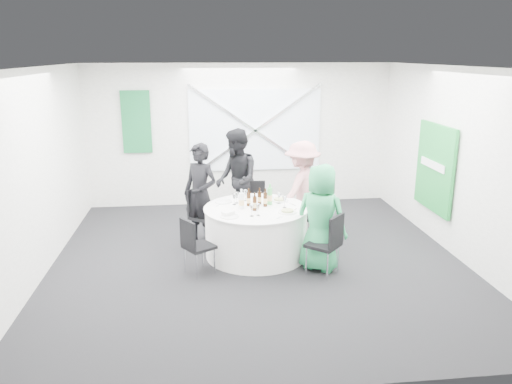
{
  "coord_description": "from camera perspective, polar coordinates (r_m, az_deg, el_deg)",
  "views": [
    {
      "loc": [
        -0.81,
        -6.84,
        2.98
      ],
      "look_at": [
        0.0,
        0.2,
        1.0
      ],
      "focal_mm": 35.0,
      "sensor_mm": 36.0,
      "label": 1
    }
  ],
  "objects": [
    {
      "name": "green_banner",
      "position": [
        9.94,
        -13.51,
        7.79
      ],
      "size": [
        0.55,
        0.04,
        1.2
      ],
      "primitive_type": "cube",
      "color": "#136235",
      "rests_on": "wall_back"
    },
    {
      "name": "wine_glass_e",
      "position": [
        7.4,
        3.29,
        -0.85
      ],
      "size": [
        0.07,
        0.07,
        0.17
      ],
      "color": "white",
      "rests_on": "banquet_table"
    },
    {
      "name": "napkin",
      "position": [
        7.06,
        -3.21,
        -2.42
      ],
      "size": [
        0.2,
        0.19,
        0.05
      ],
      "primitive_type": "cube",
      "rotation": [
        0.0,
        0.0,
        0.65
      ],
      "color": "silver",
      "rests_on": "plate_front_left"
    },
    {
      "name": "knife_b",
      "position": [
        7.91,
        -2.0,
        -0.67
      ],
      "size": [
        0.15,
        0.03,
        0.01
      ],
      "primitive_type": "cube",
      "rotation": [
        0.0,
        0.0,
        1.66
      ],
      "color": "silver",
      "rests_on": "banquet_table"
    },
    {
      "name": "chair_front_right",
      "position": [
        6.9,
        8.29,
        -5.46
      ],
      "size": [
        0.57,
        0.57,
        0.89
      ],
      "rotation": [
        0.0,
        0.0,
        3.97
      ],
      "color": "black",
      "rests_on": "floor"
    },
    {
      "name": "banquet_table",
      "position": [
        7.55,
        0.0,
        -4.54
      ],
      "size": [
        1.56,
        1.56,
        0.76
      ],
      "color": "silver",
      "rests_on": "floor"
    },
    {
      "name": "wall_back",
      "position": [
        10.0,
        -1.85,
        6.51
      ],
      "size": [
        6.0,
        0.0,
        6.0
      ],
      "primitive_type": "plane",
      "rotation": [
        1.57,
        0.0,
        0.0
      ],
      "color": "silver",
      "rests_on": "floor"
    },
    {
      "name": "wine_glass_a",
      "position": [
        7.54,
        -2.51,
        -0.53
      ],
      "size": [
        0.07,
        0.07,
        0.17
      ],
      "color": "white",
      "rests_on": "banquet_table"
    },
    {
      "name": "ceiling",
      "position": [
        6.89,
        0.2,
        14.12
      ],
      "size": [
        6.0,
        6.0,
        0.0
      ],
      "primitive_type": "plane",
      "rotation": [
        3.14,
        0.0,
        0.0
      ],
      "color": "silver",
      "rests_on": "wall_back"
    },
    {
      "name": "window_brace_b",
      "position": [
        9.93,
        -0.08,
        7.04
      ],
      "size": [
        2.63,
        0.05,
        1.84
      ],
      "primitive_type": "cube",
      "rotation": [
        0.0,
        -0.97,
        0.0
      ],
      "color": "silver",
      "rests_on": "window_panel"
    },
    {
      "name": "green_water_bottle",
      "position": [
        7.54,
        1.59,
        -0.5
      ],
      "size": [
        0.08,
        0.08,
        0.32
      ],
      "color": "#45B553",
      "rests_on": "banquet_table"
    },
    {
      "name": "knife_a",
      "position": [
        7.33,
        4.4,
        -2.05
      ],
      "size": [
        0.1,
        0.13,
        0.01
      ],
      "primitive_type": "cube",
      "rotation": [
        0.0,
        0.0,
        -0.63
      ],
      "color": "silver",
      "rests_on": "banquet_table"
    },
    {
      "name": "chair_back_right",
      "position": [
        8.24,
        6.42,
        -2.03
      ],
      "size": [
        0.54,
        0.53,
        0.85
      ],
      "rotation": [
        0.0,
        0.0,
        -1.02
      ],
      "color": "black",
      "rests_on": "floor"
    },
    {
      "name": "fork_d",
      "position": [
        7.58,
        4.22,
        -1.44
      ],
      "size": [
        0.08,
        0.14,
        0.01
      ],
      "primitive_type": "cube",
      "rotation": [
        0.0,
        0.0,
        0.43
      ],
      "color": "silver",
      "rests_on": "banquet_table"
    },
    {
      "name": "plate_back_left",
      "position": [
        7.7,
        -3.74,
        -1.11
      ],
      "size": [
        0.26,
        0.26,
        0.01
      ],
      "color": "white",
      "rests_on": "banquet_table"
    },
    {
      "name": "person_man_back",
      "position": [
        8.53,
        -2.24,
        1.36
      ],
      "size": [
        0.6,
        0.92,
        1.76
      ],
      "primitive_type": "imported",
      "rotation": [
        0.0,
        0.0,
        -1.41
      ],
      "color": "black",
      "rests_on": "floor"
    },
    {
      "name": "clear_water_bottle",
      "position": [
        7.35,
        -1.67,
        -1.03
      ],
      "size": [
        0.08,
        0.08,
        0.3
      ],
      "color": "white",
      "rests_on": "banquet_table"
    },
    {
      "name": "knife_d",
      "position": [
        7.9,
        2.17,
        -0.7
      ],
      "size": [
        0.1,
        0.13,
        0.01
      ],
      "primitive_type": "cube",
      "rotation": [
        0.0,
        0.0,
        0.61
      ],
      "color": "silver",
      "rests_on": "banquet_table"
    },
    {
      "name": "plate_front_right",
      "position": [
        7.21,
        3.6,
        -2.22
      ],
      "size": [
        0.27,
        0.27,
        0.04
      ],
      "color": "white",
      "rests_on": "banquet_table"
    },
    {
      "name": "beer_bottle_b",
      "position": [
        7.56,
        0.4,
        -0.68
      ],
      "size": [
        0.06,
        0.06,
        0.26
      ],
      "color": "#381C0A",
      "rests_on": "banquet_table"
    },
    {
      "name": "chair_back",
      "position": [
        8.48,
        -0.22,
        -1.29
      ],
      "size": [
        0.43,
        0.44,
        0.88
      ],
      "rotation": [
        0.0,
        0.0,
        -0.08
      ],
      "color": "black",
      "rests_on": "floor"
    },
    {
      "name": "wine_glass_f",
      "position": [
        7.61,
        -2.23,
        -0.37
      ],
      "size": [
        0.07,
        0.07,
        0.17
      ],
      "color": "white",
      "rests_on": "banquet_table"
    },
    {
      "name": "plate_back",
      "position": [
        7.98,
        -1.22,
        -0.48
      ],
      "size": [
        0.26,
        0.26,
        0.01
      ],
      "color": "white",
      "rests_on": "banquet_table"
    },
    {
      "name": "chair_front_left",
      "position": [
        6.91,
        -7.04,
        -5.77
      ],
      "size": [
        0.51,
        0.51,
        0.82
      ],
      "rotation": [
        0.0,
        0.0,
        2.15
      ],
      "color": "black",
      "rests_on": "floor"
    },
    {
      "name": "beer_bottle_c",
      "position": [
        7.45,
        1.07,
        -0.86
      ],
      "size": [
        0.06,
        0.06,
        0.28
      ],
      "color": "#381C0A",
      "rests_on": "banquet_table"
    },
    {
      "name": "person_woman_pink",
      "position": [
        8.26,
        5.26,
        0.3
      ],
      "size": [
        1.1,
        1.06,
        1.61
      ],
      "primitive_type": "imported",
      "rotation": [
        0.0,
        0.0,
        -2.41
      ],
      "color": "#CB8386",
      "rests_on": "floor"
    },
    {
      "name": "plate_front_left",
      "position": [
        7.01,
        -3.05,
        -2.79
      ],
      "size": [
        0.26,
        0.26,
        0.01
      ],
      "color": "white",
      "rests_on": "banquet_table"
    },
    {
      "name": "wine_glass_b",
      "position": [
        7.03,
        0.24,
        -1.72
      ],
      "size": [
        0.07,
        0.07,
        0.17
      ],
      "color": "white",
      "rests_on": "banquet_table"
    },
    {
      "name": "beer_bottle_a",
      "position": [
        7.47,
        -0.85,
        -0.82
      ],
      "size": [
        0.06,
        0.06,
        0.27
      ],
      "color": "#381C0A",
      "rests_on": "banquet_table"
    },
    {
      "name": "chair_back_left",
      "position": [
        8.11,
        -6.31,
        -2.17
      ],
      "size": [
        0.57,
        0.56,
        0.88
      ],
      "rotation": [
        0.0,
        0.0,
        0.87
      ],
      "color": "black",
      "rests_on": "floor"
    },
    {
      "name": "wine_glass_g",
      "position": [
        7.75,
        -1.21,
        -0.08
      ],
      "size": [
        0.07,
        0.07,
        0.17
      ],
      "color": "white",
      "rests_on": "banquet_table"
    },
    {
      "name": "wall_left",
      "position": [
        7.35,
        -23.74,
        1.87
      ],
      "size": [
        0.0,
        6.0,
        6.0
      ],
      "primitive_type": "plane",
      "rotation": [
        1.57,
        0.0,
        1.57
      ],
      "color": "silver",
      "rests_on": "floor"
    },
    {
      "name": "window_panel",
      "position": [
        9.97,
        -0.11,
        7.07
      ],
      "size": [
        2.6,
        0.03,
        1.6
      ],
      "primitive_type": "cube",
      "color": "silver",
      "rests_on": "wall_back"
    },
    {
      "name": "wine_glass_c",
      "position": [
        7.0,
        -0.49,
        -1.81
      ],
      "size": [
        0.07,
        0.07,
        0.17
      ],
      "color": "white",
      "rests_on": "banquet_table"
    },
    {
      "name": "person_man_back_left",
      "position": [
        7.93,
        -6.37,
        -0.3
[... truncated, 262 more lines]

